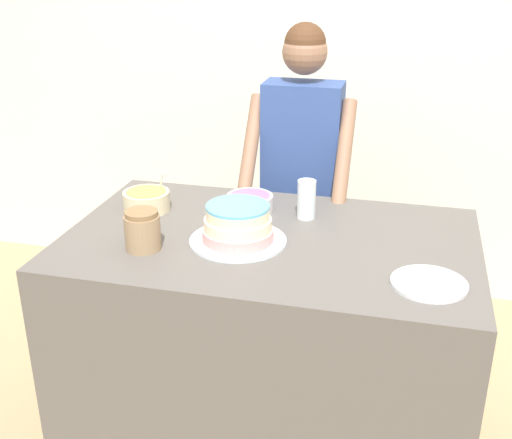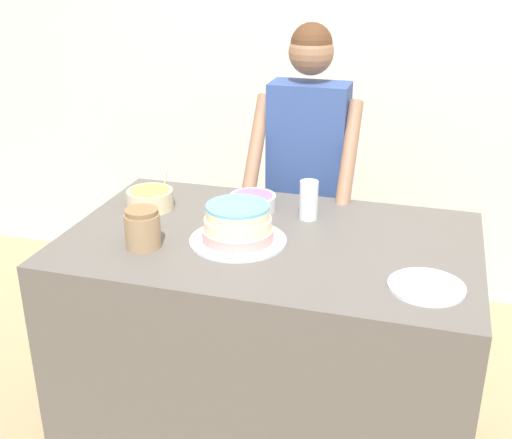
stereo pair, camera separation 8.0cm
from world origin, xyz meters
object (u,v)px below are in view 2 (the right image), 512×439
object	(u,v)px
frosting_bowl_purple	(253,202)
stoneware_jar	(143,229)
cake	(238,226)
drinking_glass	(309,200)
ceramic_plate	(426,287)
person_baker	(307,165)
frosting_bowl_yellow	(150,198)

from	to	relation	value
frosting_bowl_purple	stoneware_jar	bearing A→B (deg)	-121.72
cake	drinking_glass	size ratio (longest dim) A/B	2.29
drinking_glass	ceramic_plate	distance (m)	0.65
person_baker	stoneware_jar	distance (m)	0.96
frosting_bowl_yellow	frosting_bowl_purple	xyz separation A→B (m)	(0.40, 0.10, -0.01)
cake	frosting_bowl_purple	distance (m)	0.31
person_baker	frosting_bowl_yellow	distance (m)	0.75
person_baker	drinking_glass	size ratio (longest dim) A/B	10.55
person_baker	cake	world-z (taller)	person_baker
ceramic_plate	stoneware_jar	world-z (taller)	stoneware_jar
person_baker	frosting_bowl_purple	distance (m)	0.45
frosting_bowl_yellow	frosting_bowl_purple	size ratio (longest dim) A/B	0.99
ceramic_plate	cake	bearing A→B (deg)	166.15
person_baker	stoneware_jar	xyz separation A→B (m)	(-0.40, -0.87, 0.01)
frosting_bowl_purple	frosting_bowl_yellow	bearing A→B (deg)	-166.03
stoneware_jar	frosting_bowl_purple	bearing A→B (deg)	58.28
person_baker	frosting_bowl_purple	world-z (taller)	person_baker
drinking_glass	ceramic_plate	world-z (taller)	drinking_glass
person_baker	frosting_bowl_yellow	size ratio (longest dim) A/B	8.68
frosting_bowl_purple	ceramic_plate	world-z (taller)	frosting_bowl_purple
frosting_bowl_purple	drinking_glass	distance (m)	0.24
frosting_bowl_yellow	stoneware_jar	world-z (taller)	frosting_bowl_yellow
frosting_bowl_purple	stoneware_jar	world-z (taller)	stoneware_jar
drinking_glass	stoneware_jar	xyz separation A→B (m)	(-0.51, -0.41, -0.01)
person_baker	frosting_bowl_purple	xyz separation A→B (m)	(-0.13, -0.43, -0.03)
frosting_bowl_yellow	drinking_glass	bearing A→B (deg)	6.75
person_baker	ceramic_plate	world-z (taller)	person_baker
frosting_bowl_purple	ceramic_plate	size ratio (longest dim) A/B	0.78
cake	ceramic_plate	distance (m)	0.69
person_baker	cake	xyz separation A→B (m)	(-0.09, -0.74, -0.00)
ceramic_plate	frosting_bowl_purple	bearing A→B (deg)	146.17
cake	frosting_bowl_yellow	xyz separation A→B (m)	(-0.44, 0.21, -0.02)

